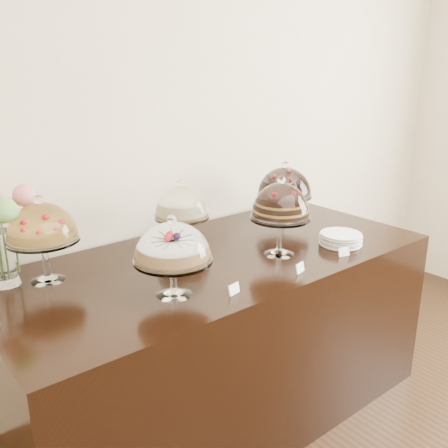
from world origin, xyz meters
TOP-DOWN VIEW (x-y plane):
  - wall_back at (0.00, 3.00)m, footprint 5.00×0.04m
  - display_counter at (-0.15, 2.45)m, footprint 2.20×1.00m
  - cake_stand_sugar_sponge at (-0.55, 2.23)m, footprint 0.32×0.32m
  - cake_stand_choco_layer at (0.11, 2.28)m, footprint 0.30×0.30m
  - cake_stand_cheesecake at (-0.18, 2.70)m, footprint 0.29×0.29m
  - cake_stand_dark_choco at (0.53, 2.66)m, footprint 0.33×0.33m
  - cake_stand_fruit_tart at (-0.90, 2.70)m, footprint 0.31×0.31m
  - flower_vase at (-1.05, 2.77)m, footprint 0.35×0.24m
  - plate_stack at (0.46, 2.17)m, footprint 0.22×0.22m
  - price_card_left at (-0.36, 2.08)m, footprint 0.06×0.03m
  - price_card_right at (0.34, 2.06)m, footprint 0.06×0.03m
  - price_card_extra at (0.02, 2.06)m, footprint 0.06×0.03m

SIDE VIEW (x-z plane):
  - display_counter at x=-0.15m, z-range 0.00..0.90m
  - price_card_left at x=-0.36m, z-range 0.90..0.94m
  - price_card_right at x=0.34m, z-range 0.90..0.94m
  - price_card_extra at x=0.02m, z-range 0.90..0.94m
  - plate_stack at x=0.46m, z-range 0.90..0.96m
  - cake_stand_sugar_sponge at x=-0.55m, z-range 0.94..1.28m
  - cake_stand_cheesecake at x=-0.18m, z-range 0.94..1.29m
  - cake_stand_dark_choco at x=0.53m, z-range 0.94..1.30m
  - cake_stand_fruit_tart at x=-0.90m, z-range 0.96..1.34m
  - flower_vase at x=-1.05m, z-range 0.94..1.36m
  - cake_stand_choco_layer at x=0.11m, z-range 0.96..1.36m
  - wall_back at x=0.00m, z-range 0.00..3.00m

